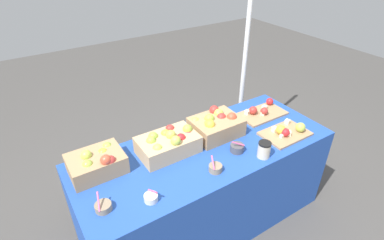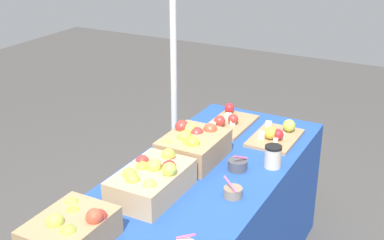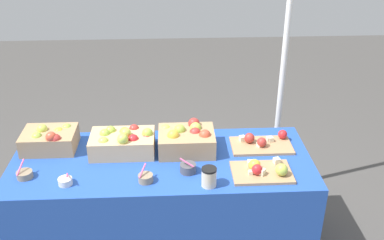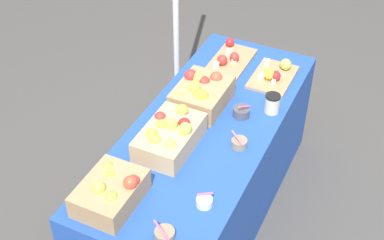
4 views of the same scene
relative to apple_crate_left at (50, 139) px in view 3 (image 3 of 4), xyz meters
name	(u,v)px [view 3 (image 3 of 4)]	position (x,y,z in m)	size (l,w,h in m)	color
table	(163,206)	(0.73, -0.17, -0.44)	(1.90, 0.76, 0.74)	#234CAD
apple_crate_left	(50,139)	(0.00, 0.00, 0.00)	(0.34, 0.26, 0.17)	tan
apple_crate_middle	(123,142)	(0.48, -0.07, 0.00)	(0.41, 0.26, 0.18)	tan
apple_crate_right	(186,139)	(0.89, -0.06, 0.01)	(0.36, 0.28, 0.18)	tan
cutting_board_front	(263,170)	(1.33, -0.37, -0.04)	(0.36, 0.24, 0.09)	tan
cutting_board_back	(262,143)	(1.39, -0.04, -0.05)	(0.40, 0.23, 0.09)	tan
sample_bowl_near	(188,168)	(0.89, -0.32, -0.04)	(0.10, 0.10, 0.10)	#4C4C51
sample_bowl_mid	(65,181)	(0.17, -0.41, -0.05)	(0.08, 0.08, 0.08)	silver
sample_bowl_far	(146,178)	(0.64, -0.41, -0.05)	(0.09, 0.09, 0.10)	gray
sample_bowl_extra	(25,174)	(-0.08, -0.33, -0.05)	(0.09, 0.10, 0.10)	gray
coffee_cup	(209,177)	(1.00, -0.47, -0.01)	(0.09, 0.09, 0.12)	beige
tent_pole	(283,67)	(1.62, 0.48, 0.29)	(0.04, 0.04, 2.20)	white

